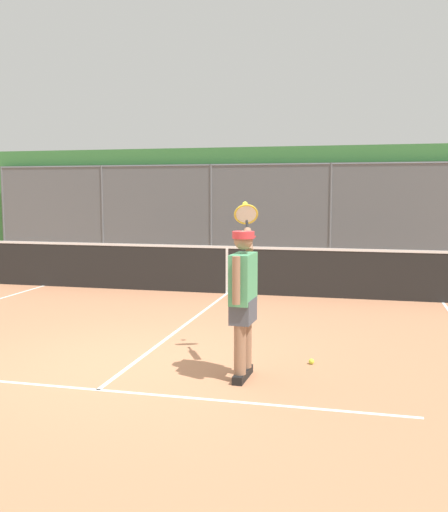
{
  "coord_description": "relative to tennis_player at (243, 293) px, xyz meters",
  "views": [
    {
      "loc": [
        -2.61,
        6.22,
        2.03
      ],
      "look_at": [
        -0.55,
        -2.33,
        1.05
      ],
      "focal_mm": 40.44,
      "sensor_mm": 36.0,
      "label": 1
    }
  ],
  "objects": [
    {
      "name": "court_line_markings",
      "position": [
        1.37,
        0.99,
        -0.94
      ],
      "size": [
        8.23,
        10.62,
        0.01
      ],
      "color": "white",
      "rests_on": "ground"
    },
    {
      "name": "tennis_ball_near_baseline",
      "position": [
        -0.69,
        -0.68,
        -0.91
      ],
      "size": [
        0.07,
        0.07,
        0.07
      ],
      "primitive_type": "sphere",
      "color": "#C1D138",
      "rests_on": "ground"
    },
    {
      "name": "tennis_net",
      "position": [
        1.37,
        -5.09,
        -0.45
      ],
      "size": [
        10.58,
        0.09,
        1.07
      ],
      "color": "#2D2D2D",
      "rests_on": "ground"
    },
    {
      "name": "fence_backdrop",
      "position": [
        1.37,
        -11.0,
        0.7
      ],
      "size": [
        20.27,
        1.37,
        3.32
      ],
      "color": "#565B60",
      "rests_on": "ground"
    },
    {
      "name": "ground_plane",
      "position": [
        1.37,
        -0.21,
        -0.94
      ],
      "size": [
        60.0,
        60.0,
        0.0
      ],
      "primitive_type": "plane",
      "color": "#B27551"
    },
    {
      "name": "tennis_player",
      "position": [
        0.0,
        0.0,
        0.0
      ],
      "size": [
        0.43,
        1.38,
        1.91
      ],
      "rotation": [
        0.0,
        0.0,
        -1.62
      ],
      "color": "black",
      "rests_on": "ground"
    }
  ]
}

